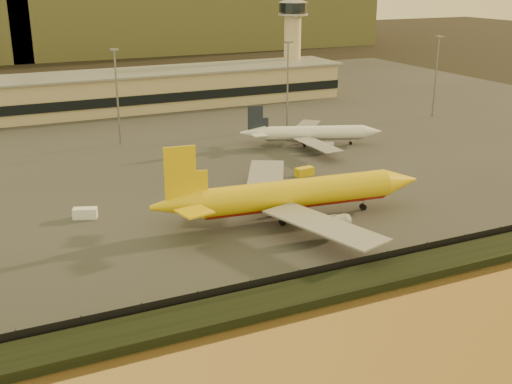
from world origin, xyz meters
The scene contains 11 objects.
ground centered at (0.00, 0.00, 0.00)m, with size 900.00×900.00×0.00m, color black.
embankment centered at (0.00, -17.00, 0.70)m, with size 320.00×7.00×1.40m, color black.
tarmac centered at (0.00, 95.00, 0.10)m, with size 320.00×220.00×0.20m, color #2D2D2D.
perimeter_fence centered at (0.00, -13.00, 1.30)m, with size 300.00×0.05×2.20m, color black.
terminal_building centered at (-14.52, 125.55, 6.25)m, with size 202.00×25.00×12.60m.
control_tower centered at (70.00, 131.00, 21.66)m, with size 11.20×11.20×35.50m.
apron_light_masts centered at (15.00, 75.00, 15.70)m, with size 152.20×12.20×25.40m.
dhl_cargo_jet centered at (5.69, 10.97, 4.98)m, with size 53.67×52.29×16.02m.
white_narrowbody_jet centered at (36.20, 56.83, 3.49)m, with size 37.02×35.02×11.02m.
gse_vehicle_yellow centered at (21.15, 33.72, 1.18)m, with size 4.35×1.96×1.96m, color #E0B80B.
gse_vehicle_white centered at (-29.60, 28.01, 1.20)m, with size 4.45×2.00×2.00m, color white.
Camera 1 is at (-48.56, -88.47, 44.44)m, focal length 45.00 mm.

